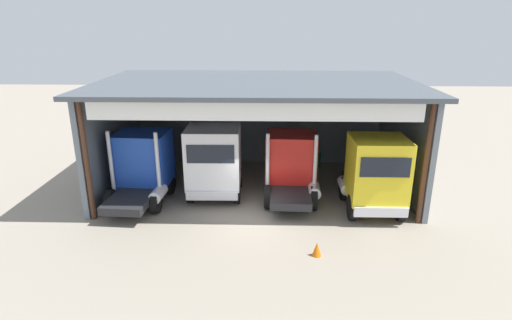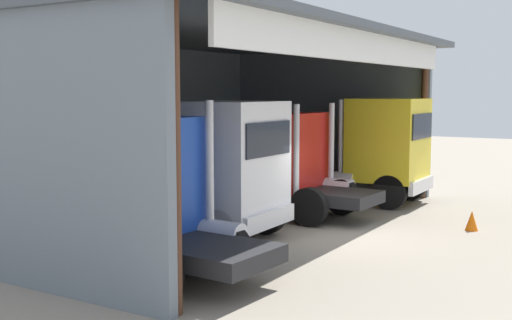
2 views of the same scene
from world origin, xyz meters
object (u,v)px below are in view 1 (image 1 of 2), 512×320
(truck_blue_right_bay, at_px, (143,166))
(truck_red_center_right_bay, at_px, (291,165))
(oil_drum, at_px, (316,159))
(tool_cart, at_px, (298,163))
(truck_yellow_left_bay, at_px, (375,174))
(traffic_cone, at_px, (317,249))
(truck_white_center_bay, at_px, (214,161))

(truck_blue_right_bay, distance_m, truck_red_center_right_bay, 7.29)
(oil_drum, relative_size, tool_cart, 0.91)
(truck_red_center_right_bay, distance_m, tool_cart, 3.99)
(truck_yellow_left_bay, bearing_deg, tool_cart, -60.92)
(truck_red_center_right_bay, bearing_deg, traffic_cone, -80.19)
(tool_cart, distance_m, traffic_cone, 9.25)
(truck_white_center_bay, xyz_separation_m, truck_red_center_right_bay, (3.82, 0.14, -0.21))
(truck_blue_right_bay, height_order, tool_cart, truck_blue_right_bay)
(truck_blue_right_bay, height_order, traffic_cone, truck_blue_right_bay)
(truck_red_center_right_bay, relative_size, tool_cart, 4.48)
(truck_red_center_right_bay, relative_size, traffic_cone, 8.00)
(truck_red_center_right_bay, bearing_deg, oil_drum, 71.77)
(oil_drum, bearing_deg, truck_red_center_right_bay, -110.68)
(oil_drum, bearing_deg, truck_white_center_bay, -139.15)
(truck_blue_right_bay, relative_size, truck_red_center_right_bay, 1.05)
(truck_white_center_bay, distance_m, truck_red_center_right_bay, 3.83)
(truck_white_center_bay, relative_size, truck_yellow_left_bay, 0.95)
(truck_white_center_bay, xyz_separation_m, oil_drum, (5.59, 4.84, -1.47))
(traffic_cone, bearing_deg, truck_red_center_right_bay, 97.36)
(truck_red_center_right_bay, height_order, traffic_cone, truck_red_center_right_bay)
(tool_cart, bearing_deg, oil_drum, 39.11)
(truck_white_center_bay, height_order, tool_cart, truck_white_center_bay)
(tool_cart, relative_size, traffic_cone, 1.79)
(truck_white_center_bay, height_order, truck_yellow_left_bay, truck_yellow_left_bay)
(truck_red_center_right_bay, xyz_separation_m, tool_cart, (0.60, 3.75, -1.21))
(truck_blue_right_bay, bearing_deg, truck_red_center_right_bay, 7.13)
(truck_white_center_bay, relative_size, truck_red_center_right_bay, 0.95)
(truck_yellow_left_bay, bearing_deg, truck_red_center_right_bay, -25.20)
(truck_blue_right_bay, xyz_separation_m, tool_cart, (7.88, 4.18, -1.25))
(truck_red_center_right_bay, height_order, oil_drum, truck_red_center_right_bay)
(oil_drum, bearing_deg, traffic_cone, -95.96)
(tool_cart, xyz_separation_m, traffic_cone, (0.11, -9.25, -0.22))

